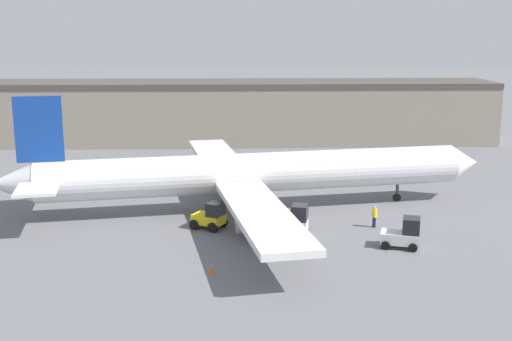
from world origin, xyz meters
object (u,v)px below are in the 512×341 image
object	(u,v)px
ground_crew_worker	(374,216)
safety_cone_near	(211,269)
belt_loader_truck	(292,221)
pushback_tug	(211,216)
airplane	(245,174)
baggage_tug	(404,234)

from	to	relation	value
ground_crew_worker	safety_cone_near	xyz separation A→B (m)	(-12.91, -9.61, -0.68)
ground_crew_worker	belt_loader_truck	xyz separation A→B (m)	(-6.83, -1.74, 0.17)
pushback_tug	airplane	bearing A→B (deg)	91.06
airplane	baggage_tug	size ratio (longest dim) A/B	14.09
belt_loader_truck	pushback_tug	xyz separation A→B (m)	(-6.44, 1.86, -0.11)
baggage_tug	pushback_tug	bearing A→B (deg)	177.36
ground_crew_worker	airplane	bearing A→B (deg)	-63.68
ground_crew_worker	baggage_tug	world-z (taller)	baggage_tug
baggage_tug	belt_loader_truck	xyz separation A→B (m)	(-7.92, 3.26, 0.09)
pushback_tug	safety_cone_near	distance (m)	9.76
baggage_tug	airplane	bearing A→B (deg)	154.67
ground_crew_worker	belt_loader_truck	distance (m)	7.05
airplane	belt_loader_truck	xyz separation A→B (m)	(3.57, -7.20, -2.18)
airplane	ground_crew_worker	size ratio (longest dim) A/B	24.60
belt_loader_truck	pushback_tug	bearing A→B (deg)	177.50
belt_loader_truck	baggage_tug	bearing A→B (deg)	-8.73
airplane	baggage_tug	world-z (taller)	airplane
airplane	belt_loader_truck	size ratio (longest dim) A/B	14.34
baggage_tug	safety_cone_near	size ratio (longest dim) A/B	5.68
airplane	pushback_tug	xyz separation A→B (m)	(-2.86, -5.34, -2.29)
pushback_tug	safety_cone_near	xyz separation A→B (m)	(0.35, -9.73, -0.75)
baggage_tug	pushback_tug	xyz separation A→B (m)	(-14.36, 5.12, -0.02)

